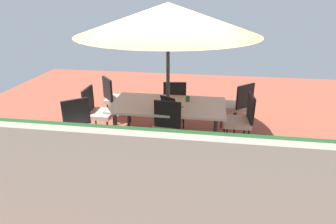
{
  "coord_description": "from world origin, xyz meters",
  "views": [
    {
      "loc": [
        -0.73,
        4.75,
        2.53
      ],
      "look_at": [
        0.0,
        0.0,
        0.59
      ],
      "focal_mm": 31.27,
      "sensor_mm": 36.0,
      "label": 1
    }
  ],
  "objects_px": {
    "dining_table": "(168,107)",
    "chair_south": "(175,101)",
    "chair_southwest": "(238,104)",
    "laptop": "(171,105)",
    "chair_north": "(165,130)",
    "chair_southeast": "(115,97)",
    "patio_umbrella": "(168,19)",
    "chair_east": "(97,111)",
    "cup": "(188,99)",
    "chair_west": "(241,119)",
    "chair_northeast": "(80,127)"
  },
  "relations": [
    {
      "from": "dining_table",
      "to": "chair_north",
      "type": "relative_size",
      "value": 2.03
    },
    {
      "from": "chair_east",
      "to": "chair_north",
      "type": "distance_m",
      "value": 1.5
    },
    {
      "from": "dining_table",
      "to": "chair_east",
      "type": "distance_m",
      "value": 1.32
    },
    {
      "from": "chair_south",
      "to": "cup",
      "type": "height_order",
      "value": "chair_south"
    },
    {
      "from": "dining_table",
      "to": "chair_southeast",
      "type": "relative_size",
      "value": 2.03
    },
    {
      "from": "chair_southeast",
      "to": "chair_north",
      "type": "relative_size",
      "value": 1.0
    },
    {
      "from": "dining_table",
      "to": "cup",
      "type": "distance_m",
      "value": 0.39
    },
    {
      "from": "chair_southwest",
      "to": "dining_table",
      "type": "bearing_deg",
      "value": -14.1
    },
    {
      "from": "dining_table",
      "to": "cup",
      "type": "relative_size",
      "value": 19.73
    },
    {
      "from": "chair_southeast",
      "to": "dining_table",
      "type": "bearing_deg",
      "value": -162.03
    },
    {
      "from": "dining_table",
      "to": "chair_north",
      "type": "xyz_separation_m",
      "value": [
        -0.05,
        0.65,
        -0.14
      ]
    },
    {
      "from": "dining_table",
      "to": "chair_southwest",
      "type": "height_order",
      "value": "chair_southwest"
    },
    {
      "from": "patio_umbrella",
      "to": "laptop",
      "type": "distance_m",
      "value": 1.39
    },
    {
      "from": "patio_umbrella",
      "to": "chair_north",
      "type": "bearing_deg",
      "value": 94.65
    },
    {
      "from": "dining_table",
      "to": "chair_north",
      "type": "height_order",
      "value": "chair_north"
    },
    {
      "from": "dining_table",
      "to": "chair_west",
      "type": "distance_m",
      "value": 1.27
    },
    {
      "from": "chair_west",
      "to": "dining_table",
      "type": "bearing_deg",
      "value": -95.54
    },
    {
      "from": "laptop",
      "to": "chair_west",
      "type": "bearing_deg",
      "value": -142.35
    },
    {
      "from": "chair_southeast",
      "to": "chair_west",
      "type": "distance_m",
      "value": 2.62
    },
    {
      "from": "chair_west",
      "to": "laptop",
      "type": "distance_m",
      "value": 1.22
    },
    {
      "from": "chair_northeast",
      "to": "cup",
      "type": "relative_size",
      "value": 9.7
    },
    {
      "from": "chair_north",
      "to": "patio_umbrella",
      "type": "bearing_deg",
      "value": 100.97
    },
    {
      "from": "dining_table",
      "to": "patio_umbrella",
      "type": "distance_m",
      "value": 1.47
    },
    {
      "from": "chair_south",
      "to": "cup",
      "type": "relative_size",
      "value": 9.7
    },
    {
      "from": "chair_southwest",
      "to": "chair_southeast",
      "type": "xyz_separation_m",
      "value": [
        2.5,
        -0.05,
        0.0
      ]
    },
    {
      "from": "cup",
      "to": "dining_table",
      "type": "bearing_deg",
      "value": 31.12
    },
    {
      "from": "dining_table",
      "to": "laptop",
      "type": "relative_size",
      "value": 4.97
    },
    {
      "from": "dining_table",
      "to": "cup",
      "type": "bearing_deg",
      "value": -148.88
    },
    {
      "from": "chair_southwest",
      "to": "chair_northeast",
      "type": "height_order",
      "value": "same"
    },
    {
      "from": "chair_west",
      "to": "laptop",
      "type": "relative_size",
      "value": 2.44
    },
    {
      "from": "chair_north",
      "to": "chair_east",
      "type": "bearing_deg",
      "value": 161.95
    },
    {
      "from": "chair_east",
      "to": "chair_west",
      "type": "relative_size",
      "value": 1.0
    },
    {
      "from": "chair_southeast",
      "to": "patio_umbrella",
      "type": "bearing_deg",
      "value": -162.03
    },
    {
      "from": "dining_table",
      "to": "chair_north",
      "type": "bearing_deg",
      "value": 94.65
    },
    {
      "from": "patio_umbrella",
      "to": "laptop",
      "type": "relative_size",
      "value": 7.37
    },
    {
      "from": "chair_southeast",
      "to": "chair_west",
      "type": "bearing_deg",
      "value": -147.65
    },
    {
      "from": "chair_southwest",
      "to": "chair_northeast",
      "type": "relative_size",
      "value": 1.0
    },
    {
      "from": "dining_table",
      "to": "cup",
      "type": "height_order",
      "value": "cup"
    },
    {
      "from": "dining_table",
      "to": "chair_south",
      "type": "bearing_deg",
      "value": -92.13
    },
    {
      "from": "chair_southwest",
      "to": "chair_south",
      "type": "relative_size",
      "value": 1.0
    },
    {
      "from": "cup",
      "to": "laptop",
      "type": "bearing_deg",
      "value": 53.97
    },
    {
      "from": "laptop",
      "to": "chair_north",
      "type": "bearing_deg",
      "value": 118.93
    },
    {
      "from": "chair_northeast",
      "to": "laptop",
      "type": "bearing_deg",
      "value": -15.65
    },
    {
      "from": "chair_southeast",
      "to": "chair_east",
      "type": "height_order",
      "value": "same"
    },
    {
      "from": "chair_southeast",
      "to": "chair_north",
      "type": "height_order",
      "value": "same"
    },
    {
      "from": "chair_north",
      "to": "chair_southeast",
      "type": "bearing_deg",
      "value": 138.71
    },
    {
      "from": "patio_umbrella",
      "to": "cup",
      "type": "relative_size",
      "value": 29.24
    },
    {
      "from": "dining_table",
      "to": "chair_southeast",
      "type": "xyz_separation_m",
      "value": [
        1.23,
        -0.76,
        -0.14
      ]
    },
    {
      "from": "chair_east",
      "to": "cup",
      "type": "distance_m",
      "value": 1.68
    },
    {
      "from": "chair_southwest",
      "to": "chair_southeast",
      "type": "height_order",
      "value": "same"
    }
  ]
}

